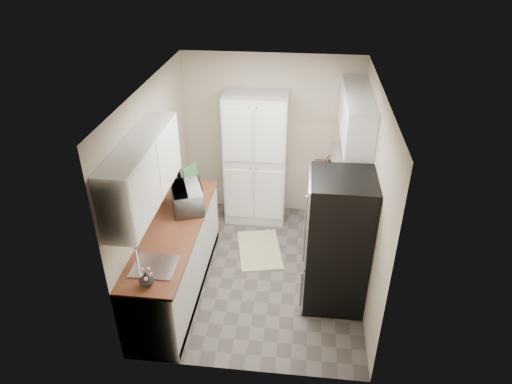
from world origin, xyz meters
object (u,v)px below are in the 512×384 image
Objects in this scene: refrigerator at (337,242)px; electric_range at (335,229)px; microwave at (188,198)px; toaster_oven at (337,168)px; pantry_cabinet at (256,159)px; wine_bottle at (180,176)px.

electric_range is at bearing 87.52° from refrigerator.
microwave is 1.64× the size of toaster_oven.
electric_range reaches higher than toaster_oven.
pantry_cabinet is 1.19m from toaster_oven.
refrigerator is 5.16× the size of toaster_oven.
refrigerator is 2.29m from wine_bottle.
pantry_cabinet reaches higher than toaster_oven.
refrigerator is at bearing -102.68° from toaster_oven.
microwave reaches higher than electric_range.
wine_bottle is at bearing 176.34° from electric_range.
pantry_cabinet is at bearing 160.93° from toaster_oven.
electric_range is 3.43× the size of toaster_oven.
wine_bottle is at bearing 3.16° from microwave.
pantry_cabinet is at bearing 123.46° from refrigerator.
microwave is (-0.71, -1.30, 0.07)m from pantry_cabinet.
pantry_cabinet is at bearing -49.76° from microwave.
toaster_oven is (2.12, 0.63, -0.07)m from wine_bottle.
wine_bottle is at bearing -139.96° from pantry_cabinet.
toaster_oven is (0.04, 1.56, 0.17)m from refrigerator.
refrigerator reaches higher than electric_range.
wine_bottle reaches higher than electric_range.
refrigerator is at bearing -124.06° from microwave.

